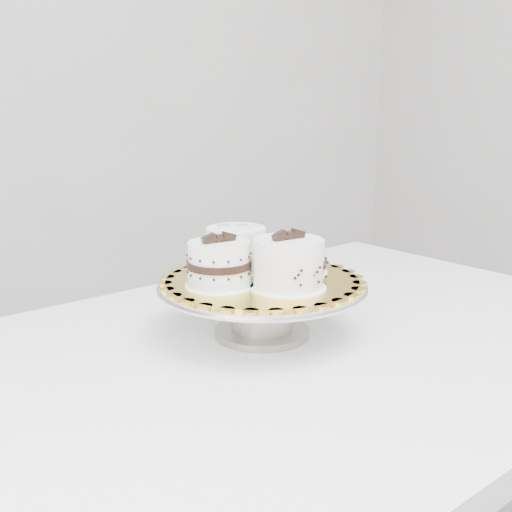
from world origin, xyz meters
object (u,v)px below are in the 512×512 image
cake_board (262,281)px  cake_stand (262,299)px  table (295,376)px  cake_ribbon (296,257)px  cake_banded (219,266)px  cake_dots (236,248)px  cake_swirl (288,265)px

cake_board → cake_stand: bearing=90.0°
table → cake_ribbon: 0.21m
cake_banded → cake_dots: bearing=45.9°
cake_stand → cake_dots: 0.11m
table → cake_banded: bearing=148.6°
cake_swirl → cake_ribbon: 0.10m
cake_dots → cake_banded: bearing=-153.6°
cake_banded → table: bearing=-21.9°
cake_swirl → cake_banded: 0.11m
cake_swirl → cake_stand: bearing=94.4°
cake_banded → cake_dots: cake_banded is taller
cake_board → cake_dots: (-0.01, 0.08, 0.04)m
cake_banded → cake_ribbon: 0.15m
cake_board → cake_dots: size_ratio=2.48×
cake_swirl → cake_dots: cake_swirl is taller
cake_board → cake_ribbon: 0.08m
cake_board → cake_swirl: bearing=-84.1°
cake_stand → cake_banded: 0.11m
cake_dots → cake_stand: bearing=-104.1°
cake_banded → cake_stand: bearing=-1.4°
table → cake_stand: 0.15m
cake_swirl → cake_ribbon: bearing=45.5°
cake_stand → cake_board: (0.00, -0.00, 0.03)m
table → cake_ribbon: cake_ribbon is taller
table → cake_banded: (-0.12, 0.05, 0.20)m
cake_dots → cake_ribbon: bearing=-61.0°
cake_stand → cake_dots: size_ratio=2.70×
cake_board → cake_ribbon: size_ratio=2.75×
cake_board → cake_swirl: (0.01, -0.07, 0.04)m
cake_stand → cake_board: size_ratio=1.09×
table → cake_swirl: bearing=-155.5°
cake_board → cake_swirl: size_ratio=2.65×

